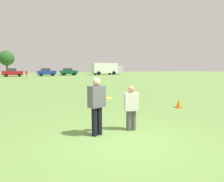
# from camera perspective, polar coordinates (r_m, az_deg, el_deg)

# --- Properties ---
(ground_plane) EXTENTS (153.81, 153.81, 0.00)m
(ground_plane) POSITION_cam_1_polar(r_m,az_deg,el_deg) (5.95, 2.87, -14.01)
(ground_plane) COLOR #6B9347
(player_thrower) EXTENTS (0.57, 0.44, 1.79)m
(player_thrower) POSITION_cam_1_polar(r_m,az_deg,el_deg) (6.21, -4.32, -3.47)
(player_thrower) COLOR black
(player_thrower) RESTS_ON ground
(player_defender) EXTENTS (0.50, 0.36, 1.49)m
(player_defender) POSITION_cam_1_polar(r_m,az_deg,el_deg) (6.76, 5.43, -4.15)
(player_defender) COLOR #4C4C51
(player_defender) RESTS_ON ground
(frisbee) EXTENTS (0.27, 0.27, 0.03)m
(frisbee) POSITION_cam_1_polar(r_m,az_deg,el_deg) (6.47, -1.23, -2.05)
(frisbee) COLOR yellow
(traffic_cone) EXTENTS (0.32, 0.32, 0.48)m
(traffic_cone) POSITION_cam_1_polar(r_m,az_deg,el_deg) (11.11, 18.29, -3.31)
(traffic_cone) COLOR #D8590C
(traffic_cone) RESTS_ON ground
(parked_car_mid_right) EXTENTS (4.28, 2.38, 1.82)m
(parked_car_mid_right) POSITION_cam_1_polar(r_m,az_deg,el_deg) (49.80, -26.26, 4.73)
(parked_car_mid_right) COLOR maroon
(parked_car_mid_right) RESTS_ON ground
(parked_car_near_right) EXTENTS (4.28, 2.38, 1.82)m
(parked_car_near_right) POSITION_cam_1_polar(r_m,az_deg,el_deg) (50.63, -18.00, 5.11)
(parked_car_near_right) COLOR navy
(parked_car_near_right) RESTS_ON ground
(parked_car_far_right) EXTENTS (4.28, 2.38, 1.82)m
(parked_car_far_right) POSITION_cam_1_polar(r_m,az_deg,el_deg) (52.67, -12.18, 5.34)
(parked_car_far_right) COLOR #0C4C2D
(parked_car_far_right) RESTS_ON ground
(box_truck) EXTENTS (8.61, 3.28, 3.18)m
(box_truck) POSITION_cam_1_polar(r_m,az_deg,el_deg) (55.63, -1.54, 6.42)
(box_truck) COLOR white
(box_truck) RESTS_ON ground
(bystander_far_jogger) EXTENTS (0.43, 0.52, 1.63)m
(bystander_far_jogger) POSITION_cam_1_polar(r_m,az_deg,el_deg) (39.62, -22.91, 4.53)
(bystander_far_jogger) COLOR gray
(bystander_far_jogger) RESTS_ON ground
(tree_east_birch) EXTENTS (3.99, 3.99, 6.48)m
(tree_east_birch) POSITION_cam_1_polar(r_m,az_deg,el_deg) (61.60, -27.59, 8.21)
(tree_east_birch) COLOR brown
(tree_east_birch) RESTS_ON ground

